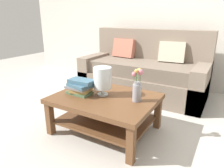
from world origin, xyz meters
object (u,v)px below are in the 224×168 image
object	(u,v)px
book_stack_main	(80,87)
glass_hurricane_vase	(102,78)
flower_pitcher	(137,86)
couch	(144,72)
coffee_table	(106,106)

from	to	relation	value
book_stack_main	glass_hurricane_vase	xyz separation A→B (m)	(0.23, 0.10, 0.11)
glass_hurricane_vase	flower_pitcher	size ratio (longest dim) A/B	0.91
couch	coffee_table	distance (m)	1.38
coffee_table	glass_hurricane_vase	distance (m)	0.31
book_stack_main	glass_hurricane_vase	distance (m)	0.27
coffee_table	flower_pitcher	distance (m)	0.45
coffee_table	book_stack_main	xyz separation A→B (m)	(-0.28, -0.08, 0.20)
couch	glass_hurricane_vase	xyz separation A→B (m)	(0.05, -1.36, 0.25)
couch	book_stack_main	world-z (taller)	couch
book_stack_main	flower_pitcher	distance (m)	0.65
coffee_table	book_stack_main	distance (m)	0.36
book_stack_main	glass_hurricane_vase	bearing A→B (deg)	23.09
glass_hurricane_vase	book_stack_main	bearing A→B (deg)	-156.91
couch	book_stack_main	size ratio (longest dim) A/B	6.48
flower_pitcher	glass_hurricane_vase	bearing A→B (deg)	-175.84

